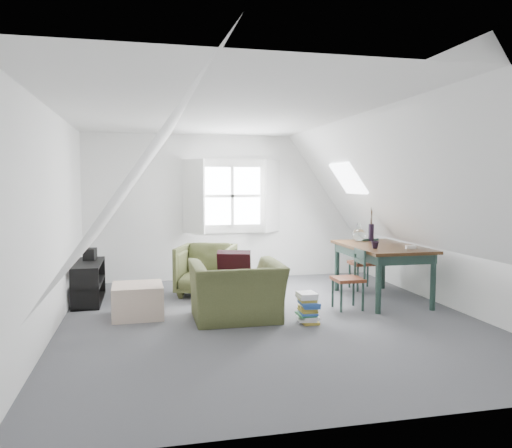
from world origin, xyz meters
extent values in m
plane|color=#4C4D51|center=(0.00, 0.00, 0.00)|extent=(5.50, 5.50, 0.00)
plane|color=white|center=(0.00, 0.00, 2.50)|extent=(5.50, 5.50, 0.00)
plane|color=white|center=(0.00, 2.75, 1.25)|extent=(5.00, 0.00, 5.00)
plane|color=white|center=(0.00, -2.75, 1.25)|extent=(5.00, 0.00, 5.00)
plane|color=white|center=(-2.50, 0.00, 1.25)|extent=(0.00, 5.50, 5.50)
plane|color=white|center=(2.50, 0.00, 1.25)|extent=(0.00, 5.50, 5.50)
plane|color=white|center=(-1.55, 0.00, 1.78)|extent=(3.19, 5.50, 4.48)
plane|color=white|center=(1.55, 0.00, 1.78)|extent=(3.19, 5.50, 4.48)
cube|color=white|center=(0.00, 2.73, 1.45)|extent=(1.30, 0.04, 1.30)
cube|color=white|center=(-0.68, 2.57, 1.45)|extent=(0.35, 0.35, 1.25)
cube|color=white|center=(0.68, 2.57, 1.45)|extent=(0.35, 0.35, 1.25)
cube|color=white|center=(0.00, 2.72, 1.45)|extent=(1.00, 0.02, 1.00)
cube|color=white|center=(0.00, 2.70, 1.45)|extent=(1.08, 0.04, 0.05)
cube|color=white|center=(0.00, 2.70, 1.45)|extent=(0.05, 0.04, 1.08)
cube|color=white|center=(1.55, 1.30, 1.75)|extent=(0.35, 0.75, 0.47)
imported|color=#464D26|center=(-0.41, 0.07, 0.00)|extent=(1.09, 0.96, 0.71)
imported|color=#464D26|center=(-0.60, 1.53, 0.00)|extent=(1.05, 1.06, 0.76)
cube|color=#330E16|center=(-0.41, 0.22, 0.63)|extent=(0.46, 0.34, 0.43)
cube|color=#C6AB96|center=(-1.60, 0.47, 0.21)|extent=(0.63, 0.63, 0.41)
cube|color=#331E0E|center=(1.81, 0.66, 0.77)|extent=(0.95, 1.58, 0.04)
cube|color=#213730|center=(1.81, 0.66, 0.68)|extent=(0.84, 1.47, 0.13)
cylinder|color=#213730|center=(1.42, -0.04, 0.37)|extent=(0.07, 0.07, 0.75)
cylinder|color=#213730|center=(2.19, -0.04, 0.37)|extent=(0.07, 0.07, 0.75)
cylinder|color=#213730|center=(1.42, 1.36, 0.37)|extent=(0.07, 0.07, 0.75)
cylinder|color=#213730|center=(2.19, 1.36, 0.37)|extent=(0.07, 0.07, 0.75)
sphere|color=silver|center=(1.66, 1.11, 0.90)|extent=(0.20, 0.20, 0.20)
cylinder|color=silver|center=(1.66, 1.11, 1.02)|extent=(0.06, 0.06, 0.11)
cylinder|color=black|center=(1.91, 1.21, 0.92)|extent=(0.08, 0.08, 0.26)
cylinder|color=#3F2D1E|center=(1.91, 1.21, 1.20)|extent=(0.03, 0.05, 0.46)
cylinder|color=#3F2D1E|center=(1.92, 1.22, 1.20)|extent=(0.05, 0.06, 0.46)
cylinder|color=#3F2D1E|center=(1.90, 1.20, 1.20)|extent=(0.05, 0.08, 0.46)
imported|color=black|center=(1.56, 0.36, 0.79)|extent=(0.13, 0.13, 0.10)
cube|color=white|center=(2.01, 0.21, 0.81)|extent=(0.15, 0.11, 0.04)
cube|color=#5E2816|center=(1.86, 1.38, 0.41)|extent=(0.39, 0.39, 0.05)
cylinder|color=#213730|center=(2.02, 1.54, 0.20)|extent=(0.03, 0.03, 0.40)
cylinder|color=#213730|center=(2.02, 1.23, 0.20)|extent=(0.03, 0.03, 0.40)
cylinder|color=#213730|center=(1.70, 1.54, 0.20)|extent=(0.03, 0.03, 0.40)
cylinder|color=#213730|center=(1.70, 1.23, 0.20)|extent=(0.03, 0.03, 0.40)
cylinder|color=#213730|center=(2.02, 1.21, 0.62)|extent=(0.03, 0.03, 0.41)
cylinder|color=#213730|center=(1.70, 1.21, 0.62)|extent=(0.03, 0.03, 0.41)
cube|color=#213730|center=(1.86, 1.21, 0.78)|extent=(0.31, 0.03, 0.07)
cube|color=#213730|center=(1.86, 1.21, 0.66)|extent=(0.31, 0.03, 0.06)
cube|color=#5E2816|center=(1.13, 0.27, 0.40)|extent=(0.37, 0.37, 0.04)
cylinder|color=#213730|center=(0.98, 0.42, 0.19)|extent=(0.03, 0.03, 0.38)
cylinder|color=#213730|center=(1.28, 0.42, 0.19)|extent=(0.03, 0.03, 0.38)
cylinder|color=#213730|center=(0.98, 0.12, 0.19)|extent=(0.03, 0.03, 0.38)
cylinder|color=#213730|center=(1.28, 0.12, 0.19)|extent=(0.03, 0.03, 0.38)
cylinder|color=#213730|center=(1.30, 0.42, 0.60)|extent=(0.03, 0.03, 0.40)
cylinder|color=#213730|center=(1.30, 0.12, 0.60)|extent=(0.03, 0.03, 0.40)
cube|color=#213730|center=(1.30, 0.27, 0.75)|extent=(0.03, 0.30, 0.07)
cube|color=#213730|center=(1.30, 0.27, 0.64)|extent=(0.03, 0.30, 0.05)
cube|color=black|center=(-2.28, 1.45, 0.01)|extent=(0.37, 1.10, 0.03)
cube|color=black|center=(-2.28, 1.45, 0.27)|extent=(0.37, 1.10, 0.03)
cube|color=black|center=(-2.28, 1.45, 0.55)|extent=(0.37, 1.10, 0.03)
cube|color=black|center=(-2.28, 0.92, 0.27)|extent=(0.37, 0.03, 0.55)
cube|color=black|center=(-2.28, 1.99, 0.27)|extent=(0.37, 0.03, 0.55)
cube|color=#264C99|center=(-2.28, 1.14, 0.11)|extent=(0.16, 0.18, 0.20)
cube|color=red|center=(-2.28, 1.55, 0.11)|extent=(0.16, 0.22, 0.20)
cube|color=white|center=(-2.28, 1.27, 0.38)|extent=(0.16, 0.20, 0.18)
cube|color=black|center=(-2.28, 1.70, 0.64)|extent=(0.18, 0.24, 0.18)
cube|color=#B29933|center=(0.41, -0.26, 0.02)|extent=(0.19, 0.26, 0.03)
cube|color=white|center=(0.39, -0.25, 0.05)|extent=(0.25, 0.28, 0.03)
cube|color=white|center=(0.42, -0.27, 0.08)|extent=(0.21, 0.27, 0.03)
cube|color=#337F4C|center=(0.37, -0.26, 0.11)|extent=(0.21, 0.26, 0.03)
cube|color=#264C99|center=(0.39, -0.28, 0.13)|extent=(0.23, 0.29, 0.02)
cube|color=#B29933|center=(0.39, -0.26, 0.15)|extent=(0.20, 0.26, 0.02)
cube|color=#B29933|center=(0.40, -0.24, 0.18)|extent=(0.23, 0.28, 0.03)
cube|color=#264C99|center=(0.42, -0.28, 0.22)|extent=(0.23, 0.29, 0.03)
cube|color=#264C99|center=(0.40, -0.28, 0.25)|extent=(0.23, 0.28, 0.03)
cube|color=#B29933|center=(0.40, -0.23, 0.28)|extent=(0.21, 0.26, 0.03)
cube|color=white|center=(0.39, -0.24, 0.32)|extent=(0.21, 0.24, 0.04)
cube|color=white|center=(0.39, -0.24, 0.35)|extent=(0.21, 0.25, 0.03)
camera|label=1|loc=(-1.49, -5.84, 1.67)|focal=35.00mm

